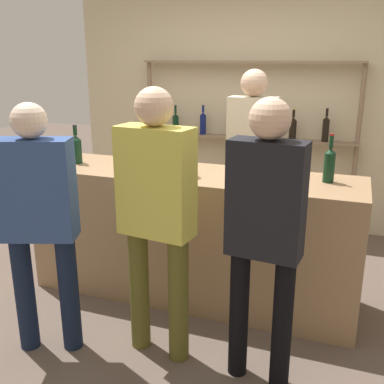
{
  "coord_description": "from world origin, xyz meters",
  "views": [
    {
      "loc": [
        1.14,
        -3.12,
        1.87
      ],
      "look_at": [
        0.0,
        0.0,
        0.87
      ],
      "focal_mm": 42.0,
      "sensor_mm": 36.0,
      "label": 1
    }
  ],
  "objects": [
    {
      "name": "cork_jar",
      "position": [
        -0.01,
        -0.12,
        1.09
      ],
      "size": [
        0.14,
        0.14,
        0.14
      ],
      "color": "silver",
      "rests_on": "bar_counter"
    },
    {
      "name": "ground_plane",
      "position": [
        0.0,
        0.0,
        0.0
      ],
      "size": [
        16.0,
        16.0,
        0.0
      ],
      "primitive_type": "plane",
      "color": "brown"
    },
    {
      "name": "server_behind_counter",
      "position": [
        0.29,
        0.74,
        1.06
      ],
      "size": [
        0.43,
        0.23,
        1.78
      ],
      "rotation": [
        0.0,
        0.0,
        -1.58
      ],
      "color": "#575347",
      "rests_on": "ground_plane"
    },
    {
      "name": "counter_bottle_2",
      "position": [
        0.99,
        0.08,
        1.16
      ],
      "size": [
        0.08,
        0.08,
        0.34
      ],
      "color": "black",
      "rests_on": "bar_counter"
    },
    {
      "name": "bar_counter",
      "position": [
        0.0,
        0.0,
        0.51
      ],
      "size": [
        2.56,
        0.67,
        1.03
      ],
      "primitive_type": "cube",
      "color": "#997551",
      "rests_on": "ground_plane"
    },
    {
      "name": "back_shelf",
      "position": [
        0.01,
        1.76,
        1.22
      ],
      "size": [
        2.39,
        0.18,
        1.84
      ],
      "color": "#897056",
      "rests_on": "ground_plane"
    },
    {
      "name": "wine_glass",
      "position": [
        -0.57,
        0.05,
        1.14
      ],
      "size": [
        0.08,
        0.08,
        0.16
      ],
      "color": "silver",
      "rests_on": "bar_counter"
    },
    {
      "name": "customer_right",
      "position": [
        0.73,
        -0.83,
        1.0
      ],
      "size": [
        0.43,
        0.22,
        1.68
      ],
      "rotation": [
        0.0,
        0.0,
        1.47
      ],
      "color": "black",
      "rests_on": "ground_plane"
    },
    {
      "name": "customer_left",
      "position": [
        -0.64,
        -0.99,
        0.95
      ],
      "size": [
        0.49,
        0.34,
        1.63
      ],
      "rotation": [
        0.0,
        0.0,
        1.91
      ],
      "color": "#121C33",
      "rests_on": "ground_plane"
    },
    {
      "name": "customer_center",
      "position": [
        0.06,
        -0.79,
        1.01
      ],
      "size": [
        0.48,
        0.26,
        1.72
      ],
      "rotation": [
        0.0,
        0.0,
        1.45
      ],
      "color": "brown",
      "rests_on": "ground_plane"
    },
    {
      "name": "counter_bottle_0",
      "position": [
        -1.01,
        -0.02,
        1.15
      ],
      "size": [
        0.09,
        0.09,
        0.32
      ],
      "color": "black",
      "rests_on": "bar_counter"
    },
    {
      "name": "back_wall",
      "position": [
        0.0,
        1.94,
        1.4
      ],
      "size": [
        4.16,
        0.12,
        2.8
      ],
      "primitive_type": "cube",
      "color": "beige",
      "rests_on": "ground_plane"
    },
    {
      "name": "counter_bottle_1",
      "position": [
        0.57,
        0.04,
        1.17
      ],
      "size": [
        0.08,
        0.08,
        0.36
      ],
      "color": "brown",
      "rests_on": "bar_counter"
    }
  ]
}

